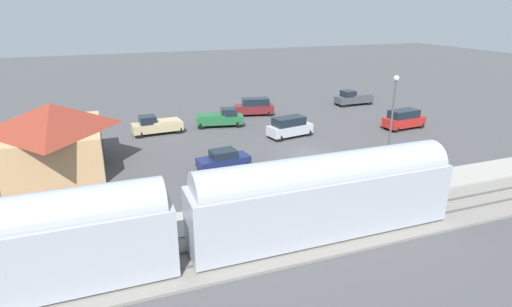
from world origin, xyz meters
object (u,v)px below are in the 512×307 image
pedestrian_on_platform (369,181)px  suv_maroon (255,106)px  suv_silver (290,127)px  pickup_tan (156,125)px  pickup_green (221,118)px  sedan_navy (223,160)px  passenger_train (180,218)px  pedestrian_waiting_far (418,170)px  pickup_charcoal (353,98)px  light_pole_near_platform (392,115)px  suv_red (404,119)px  station_building (55,135)px

pedestrian_on_platform → suv_maroon: bearing=-1.5°
suv_silver → pickup_tan: suv_silver is taller
pickup_green → sedan_navy: size_ratio=1.22×
passenger_train → suv_maroon: size_ratio=6.46×
pedestrian_waiting_far → pickup_charcoal: (26.02, -11.01, -0.25)m
pedestrian_on_platform → pickup_tan: size_ratio=0.31×
pedestrian_on_platform → light_pole_near_platform: 6.38m
suv_maroon → light_pole_near_platform: bearing=-171.8°
passenger_train → pickup_green: passenger_train is taller
pedestrian_on_platform → pickup_charcoal: (26.53, -15.96, -0.25)m
pedestrian_on_platform → pickup_green: pickup_green is taller
light_pole_near_platform → pedestrian_on_platform: bearing=128.1°
pickup_tan → sedan_navy: size_ratio=1.18×
suv_silver → light_pole_near_platform: size_ratio=0.62×
pedestrian_on_platform → pickup_tan: 25.09m
pickup_tan → sedan_navy: pickup_tan is taller
pickup_tan → sedan_navy: bearing=-162.7°
suv_red → sedan_navy: size_ratio=1.09×
station_building → suv_red: (-0.31, -36.35, -1.87)m
passenger_train → pickup_tan: passenger_train is taller
suv_silver → pickup_charcoal: 18.60m
suv_silver → pickup_green: bearing=41.1°
pedestrian_on_platform → suv_red: suv_red is taller
sedan_navy → pedestrian_waiting_far: bearing=-122.7°
pickup_green → station_building: bearing=115.3°
pedestrian_waiting_far → suv_silver: suv_silver is taller
pickup_green → suv_maroon: bearing=-57.0°
suv_silver → suv_maroon: bearing=1.0°
pedestrian_waiting_far → pickup_charcoal: bearing=-22.9°
pickup_tan → sedan_navy: 13.31m
passenger_train → pedestrian_waiting_far: size_ratio=19.68×
station_building → pedestrian_on_platform: (-14.31, -21.78, -1.74)m
pickup_charcoal → light_pole_near_platform: light_pole_near_platform is taller
station_building → suv_maroon: (11.62, -22.48, -1.87)m
pedestrian_waiting_far → station_building: bearing=62.7°
suv_red → pickup_tan: 28.08m
pedestrian_waiting_far → suv_maroon: suv_maroon is taller
pedestrian_on_platform → sedan_navy: 12.42m
pedestrian_waiting_far → pickup_green: size_ratio=0.30×
suv_red → station_building: bearing=89.5°
passenger_train → suv_red: size_ratio=6.65×
suv_maroon → suv_silver: bearing=-179.0°
station_building → suv_red: 36.40m
pickup_tan → pickup_charcoal: bearing=-80.6°
pedestrian_waiting_far → suv_maroon: (25.42, 4.26, -0.13)m
station_building → pickup_green: station_building is taller
pedestrian_on_platform → sedan_navy: pedestrian_on_platform is taller
pickup_charcoal → pickup_green: bearing=101.5°
station_building → light_pole_near_platform: light_pole_near_platform is taller
suv_silver → suv_red: bearing=-96.9°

